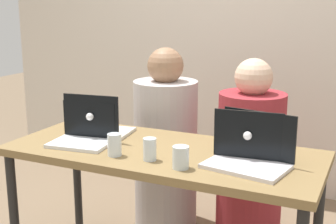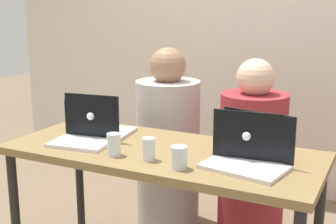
# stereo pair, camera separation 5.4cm
# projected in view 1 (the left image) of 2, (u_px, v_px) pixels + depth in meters

# --- Properties ---
(back_wall) EXTENTS (4.50, 0.10, 2.63)m
(back_wall) POSITION_uv_depth(u_px,v_px,m) (250.00, 23.00, 3.61)
(back_wall) COLOR beige
(back_wall) RESTS_ON ground
(desk) EXTENTS (1.59, 0.67, 0.75)m
(desk) POSITION_uv_depth(u_px,v_px,m) (162.00, 163.00, 2.38)
(desk) COLOR olive
(desk) RESTS_ON ground
(person_on_left) EXTENTS (0.49, 0.49, 1.20)m
(person_on_left) POSITION_uv_depth(u_px,v_px,m) (166.00, 148.00, 3.10)
(person_on_left) COLOR #B9B0AF
(person_on_left) RESTS_ON ground
(person_on_right) EXTENTS (0.42, 0.42, 1.16)m
(person_on_right) POSITION_uv_depth(u_px,v_px,m) (250.00, 163.00, 2.87)
(person_on_right) COLOR maroon
(person_on_right) RESTS_ON ground
(laptop_front_left) EXTENTS (0.33, 0.26, 0.21)m
(laptop_front_left) POSITION_uv_depth(u_px,v_px,m) (83.00, 135.00, 2.45)
(laptop_front_left) COLOR silver
(laptop_front_left) RESTS_ON desk
(laptop_back_right) EXTENTS (0.34, 0.30, 0.24)m
(laptop_back_right) POSITION_uv_depth(u_px,v_px,m) (251.00, 146.00, 2.24)
(laptop_back_right) COLOR silver
(laptop_back_right) RESTS_ON desk
(laptop_back_left) EXTENTS (0.35, 0.31, 0.25)m
(laptop_back_left) POSITION_uv_depth(u_px,v_px,m) (98.00, 127.00, 2.59)
(laptop_back_left) COLOR silver
(laptop_back_left) RESTS_ON desk
(laptop_front_right) EXTENTS (0.40, 0.31, 0.24)m
(laptop_front_right) POSITION_uv_depth(u_px,v_px,m) (251.00, 155.00, 2.12)
(laptop_front_right) COLOR silver
(laptop_front_right) RESTS_ON desk
(water_glass_right) EXTENTS (0.08, 0.08, 0.10)m
(water_glass_right) POSITION_uv_depth(u_px,v_px,m) (181.00, 159.00, 2.08)
(water_glass_right) COLOR silver
(water_glass_right) RESTS_ON desk
(water_glass_center) EXTENTS (0.06, 0.06, 0.11)m
(water_glass_center) POSITION_uv_depth(u_px,v_px,m) (150.00, 151.00, 2.19)
(water_glass_center) COLOR silver
(water_glass_center) RESTS_ON desk
(water_glass_left) EXTENTS (0.07, 0.07, 0.11)m
(water_glass_left) POSITION_uv_depth(u_px,v_px,m) (115.00, 146.00, 2.26)
(water_glass_left) COLOR silver
(water_glass_left) RESTS_ON desk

